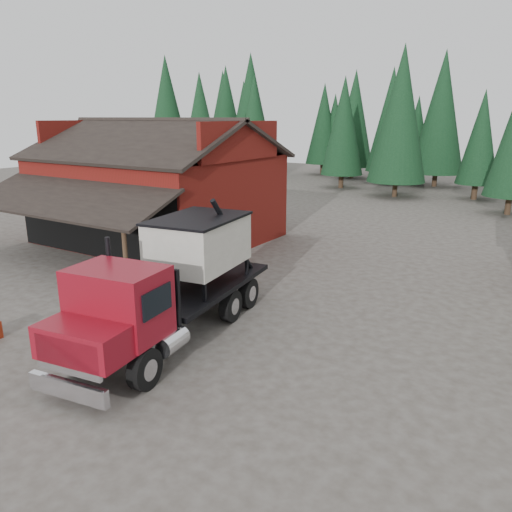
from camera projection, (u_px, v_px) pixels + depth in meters
The scene contains 6 objects.
ground at pixel (200, 338), 16.85m from camera, with size 120.00×120.00×0.00m, color #464037.
red_barn at pixel (158, 195), 29.84m from camera, with size 12.80×13.63×7.18m.
conifer_backdrop at pixel (457, 190), 50.99m from camera, with size 76.00×16.00×16.00m, color black, non-canonical shape.
near_pine_a at pixel (201, 125), 49.23m from camera, with size 4.40×4.40×11.40m.
near_pine_d at pixel (400, 114), 44.55m from camera, with size 5.28×5.28×13.40m.
feed_truck at pixel (174, 278), 16.50m from camera, with size 3.98×10.09×4.43m.
Camera 1 is at (9.90, -12.04, 7.24)m, focal length 35.00 mm.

